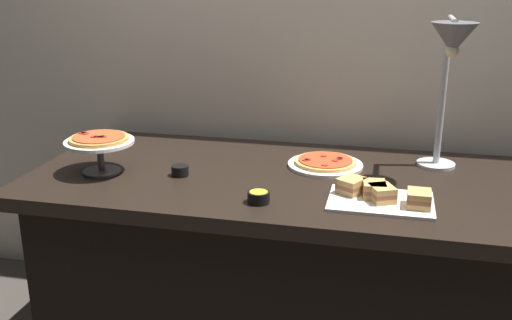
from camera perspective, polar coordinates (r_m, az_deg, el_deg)
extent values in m
cube|color=beige|center=(2.48, 6.05, 11.91)|extent=(4.40, 0.04, 2.40)
cube|color=black|center=(2.10, 3.90, -2.23)|extent=(1.90, 0.84, 0.05)
cube|color=black|center=(2.26, 3.69, -11.29)|extent=(1.75, 0.74, 0.71)
cylinder|color=#B7BABF|center=(2.30, 17.00, -0.39)|extent=(0.14, 0.14, 0.01)
cylinder|color=#B7BABF|center=(2.23, 17.64, 6.21)|extent=(0.02, 0.02, 0.53)
cylinder|color=#B7BABF|center=(2.10, 18.50, 12.75)|extent=(0.02, 0.19, 0.02)
cone|color=#595B60|center=(2.01, 18.58, 11.11)|extent=(0.15, 0.15, 0.10)
sphere|color=#F9EAB2|center=(2.02, 18.46, 9.99)|extent=(0.04, 0.04, 0.04)
cylinder|color=white|center=(2.20, 6.72, -0.48)|extent=(0.28, 0.28, 0.01)
cylinder|color=#DBA856|center=(2.20, 6.73, -0.18)|extent=(0.23, 0.23, 0.01)
cylinder|color=#AD3D1E|center=(2.20, 6.74, 0.02)|extent=(0.20, 0.20, 0.00)
cylinder|color=maroon|center=(2.23, 6.55, 0.38)|extent=(0.02, 0.02, 0.00)
cylinder|color=maroon|center=(2.13, 6.70, -0.50)|extent=(0.02, 0.02, 0.00)
cylinder|color=maroon|center=(2.21, 8.13, 0.18)|extent=(0.02, 0.02, 0.00)
cylinder|color=maroon|center=(2.18, 7.66, -0.05)|extent=(0.02, 0.02, 0.00)
cylinder|color=maroon|center=(2.21, 8.09, 0.12)|extent=(0.02, 0.02, 0.00)
cylinder|color=maroon|center=(2.18, 4.81, -0.01)|extent=(0.02, 0.02, 0.00)
cylinder|color=maroon|center=(2.18, 5.04, 0.05)|extent=(0.02, 0.02, 0.00)
cylinder|color=#595B60|center=(2.18, -14.81, 0.19)|extent=(0.02, 0.02, 0.11)
cylinder|color=#595B60|center=(2.20, -14.70, -1.05)|extent=(0.14, 0.14, 0.01)
cylinder|color=white|center=(2.17, -14.93, 1.70)|extent=(0.25, 0.25, 0.01)
cylinder|color=#C68E42|center=(2.16, -14.96, 2.00)|extent=(0.21, 0.21, 0.01)
cylinder|color=#B74723|center=(2.16, -14.97, 2.21)|extent=(0.18, 0.18, 0.00)
cylinder|color=maroon|center=(2.21, -16.50, 2.50)|extent=(0.02, 0.02, 0.00)
cylinder|color=maroon|center=(2.14, -14.56, 2.19)|extent=(0.02, 0.02, 0.00)
cylinder|color=maroon|center=(2.15, -15.41, 2.19)|extent=(0.02, 0.02, 0.00)
cylinder|color=maroon|center=(2.22, -16.28, 2.56)|extent=(0.02, 0.02, 0.00)
cylinder|color=maroon|center=(2.15, -15.11, 2.16)|extent=(0.02, 0.02, 0.00)
cylinder|color=maroon|center=(2.15, -14.79, 2.20)|extent=(0.02, 0.02, 0.00)
cylinder|color=maroon|center=(2.20, -16.18, 2.46)|extent=(0.02, 0.02, 0.00)
cube|color=white|center=(1.89, 11.97, -3.95)|extent=(0.33, 0.22, 0.01)
cube|color=tan|center=(1.87, 15.46, -4.11)|extent=(0.07, 0.08, 0.02)
cube|color=brown|center=(1.86, 15.50, -3.65)|extent=(0.07, 0.08, 0.01)
cube|color=tan|center=(1.85, 15.54, -3.19)|extent=(0.07, 0.08, 0.02)
cube|color=tan|center=(1.91, 11.34, -3.26)|extent=(0.08, 0.09, 0.02)
cube|color=brown|center=(1.90, 11.37, -2.82)|extent=(0.08, 0.09, 0.01)
cube|color=tan|center=(1.90, 11.40, -2.36)|extent=(0.08, 0.09, 0.02)
cube|color=tan|center=(1.88, 12.06, -3.65)|extent=(0.10, 0.10, 0.02)
cube|color=brown|center=(1.88, 12.09, -3.20)|extent=(0.10, 0.10, 0.01)
cube|color=tan|center=(1.87, 12.12, -2.74)|extent=(0.10, 0.10, 0.02)
cube|color=tan|center=(1.93, 9.20, -2.89)|extent=(0.10, 0.11, 0.02)
cube|color=brown|center=(1.93, 9.22, -2.45)|extent=(0.10, 0.11, 0.01)
cube|color=tan|center=(1.92, 9.25, -2.00)|extent=(0.10, 0.11, 0.02)
cylinder|color=black|center=(1.85, 0.25, -3.61)|extent=(0.07, 0.07, 0.04)
cylinder|color=gold|center=(1.85, 0.25, -3.17)|extent=(0.06, 0.06, 0.01)
cylinder|color=black|center=(2.11, -7.36, -1.03)|extent=(0.06, 0.06, 0.04)
cylinder|color=gold|center=(2.10, -7.38, -0.63)|extent=(0.05, 0.05, 0.01)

